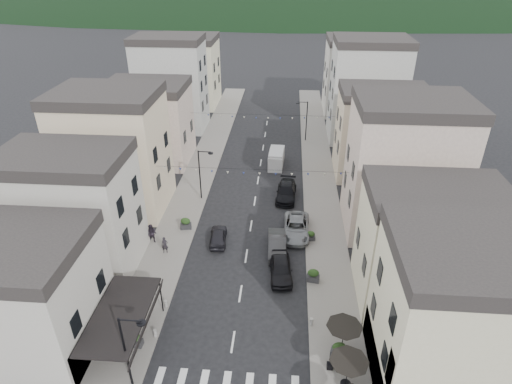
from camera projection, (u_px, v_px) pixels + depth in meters
The scene contains 27 objects.
sidewalk_left at pixel (199, 174), 53.97m from camera, with size 4.00×76.00×0.12m, color slate.
sidewalk_right at pixel (319, 178), 52.97m from camera, with size 4.00×76.00×0.12m, color slate.
boutique_building at pixel (4, 299), 29.16m from camera, with size 12.00×8.00×8.00m, color beige.
bistro_building at pixel (465, 325), 25.79m from camera, with size 10.00×8.00×10.00m, color beige.
boutique_awning at pixel (124, 315), 29.04m from camera, with size 3.77×7.50×3.28m.
buildings_row_left at pixel (153, 112), 56.43m from camera, with size 10.20×54.16×14.00m.
buildings_row_right at pixel (377, 119), 53.39m from camera, with size 10.20×54.16×14.50m.
cafe_terrace at pixel (349, 364), 26.51m from camera, with size 2.50×8.10×2.53m.
streetlamp_left_near at pixel (129, 346), 26.06m from camera, with size 1.70×0.56×6.00m.
streetlamp_left_far at pixel (202, 170), 46.86m from camera, with size 1.70×0.56×6.00m.
streetlamp_right_far at pixel (305, 117), 61.68m from camera, with size 1.70×0.56×6.00m.
bollards at pixel (232, 343), 30.32m from camera, with size 11.66×10.26×0.60m.
bunting_near at pixel (252, 172), 42.04m from camera, with size 19.00×0.28×0.62m.
bunting_far at pixel (262, 117), 55.91m from camera, with size 19.00×0.28×0.62m.
parked_car_a at pixel (281, 268), 36.87m from camera, with size 1.87×4.65×1.59m, color black.
parked_car_b at pixel (277, 245), 39.87m from camera, with size 1.63×4.67×1.54m, color #313133.
parked_car_c at pixel (296, 228), 42.33m from camera, with size 2.54×5.51×1.53m, color gray.
parked_car_d at pixel (286, 192), 48.59m from camera, with size 2.16×5.32×1.54m, color black.
parked_car_e at pixel (218, 236), 41.23m from camera, with size 1.57×3.90×1.33m, color black.
delivery_van at pixel (276, 158), 55.72m from camera, with size 2.04×4.70×2.21m.
pedestrian_a at pixel (165, 245), 39.53m from camera, with size 0.60×0.39×1.65m, color black.
pedestrian_b at pixel (152, 234), 40.85m from camera, with size 0.96×0.75×1.97m, color black.
planter_la at pixel (135, 340), 30.27m from camera, with size 1.04×0.62×1.13m.
planter_lb at pixel (186, 223), 43.06m from camera, with size 1.19×0.80×1.23m.
planter_ra at pixel (339, 350), 29.42m from camera, with size 1.24×0.90×1.25m.
planter_rb at pixel (313, 275), 36.19m from camera, with size 1.16×0.74×1.22m.
planter_rc at pixel (311, 236), 41.39m from camera, with size 0.93×0.56×1.00m.
Camera 1 is at (3.33, -15.35, 24.75)m, focal length 30.00 mm.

